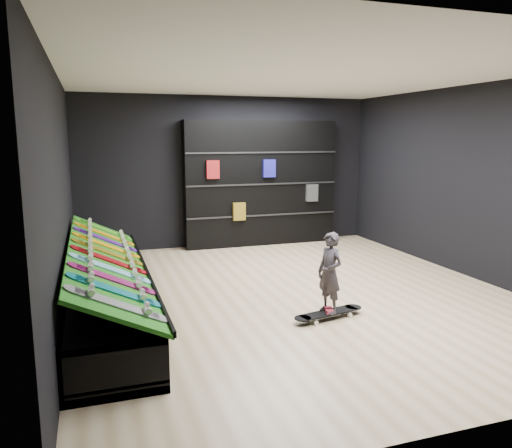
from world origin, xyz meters
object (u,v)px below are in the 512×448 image
object	(u,v)px
display_rack	(106,294)
child	(329,288)
floor_skateboard	(329,315)
back_shelving	(261,183)

from	to	relation	value
display_rack	child	distance (m)	2.78
display_rack	child	world-z (taller)	child
display_rack	floor_skateboard	world-z (taller)	display_rack
display_rack	back_shelving	size ratio (longest dim) A/B	1.43
display_rack	back_shelving	xyz separation A→B (m)	(3.19, 3.32, 1.01)
back_shelving	child	distance (m)	4.50
back_shelving	child	bearing A→B (deg)	-98.04
floor_skateboard	child	xyz separation A→B (m)	(-0.00, 0.00, 0.34)
back_shelving	floor_skateboard	xyz separation A→B (m)	(-0.62, -4.37, -1.21)
back_shelving	child	world-z (taller)	back_shelving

